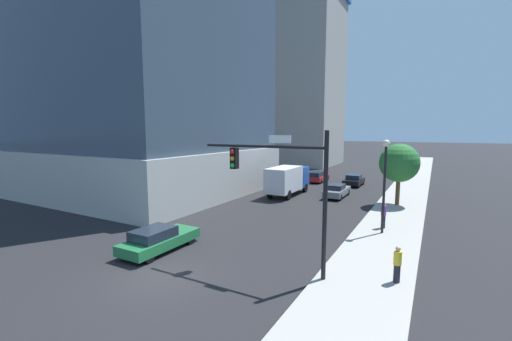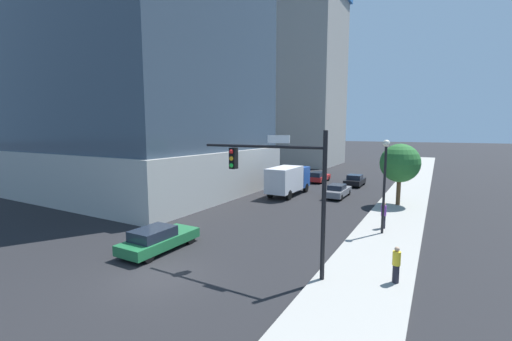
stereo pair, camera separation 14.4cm
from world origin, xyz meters
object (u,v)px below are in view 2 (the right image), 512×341
car_gray (338,191)px  box_truck (288,179)px  car_green (158,239)px  pedestrian_yellow_shirt (396,264)px  construction_building (299,69)px  car_black (355,180)px  traffic_light_pole (281,177)px  pedestrian_purple_shirt (384,215)px  car_red (319,177)px  street_lamp (385,173)px  street_tree (400,163)px

car_gray → box_truck: (-4.79, -1.55, 1.08)m
car_green → pedestrian_yellow_shirt: pedestrian_yellow_shirt is taller
car_gray → car_green: size_ratio=0.98×
construction_building → car_black: 32.73m
traffic_light_pole → pedestrian_purple_shirt: traffic_light_pole is taller
car_red → pedestrian_yellow_shirt: size_ratio=2.69×
construction_building → car_gray: size_ratio=9.25×
pedestrian_yellow_shirt → pedestrian_purple_shirt: (-1.67, 8.18, 0.11)m
car_green → box_truck: box_truck is taller
construction_building → pedestrian_purple_shirt: 48.24m
car_green → pedestrian_yellow_shirt: 12.34m
box_truck → car_gray: bearing=17.9°
car_black → car_gray: (0.00, -7.81, -0.02)m
construction_building → car_green: bearing=-76.7°
car_gray → box_truck: bearing=-162.1°
car_gray → pedestrian_purple_shirt: pedestrian_purple_shirt is taller
car_black → car_green: bearing=-99.9°
car_red → car_green: size_ratio=0.92×
street_lamp → traffic_light_pole: bearing=-112.2°
construction_building → box_truck: (11.60, -31.06, -17.15)m
street_lamp → pedestrian_purple_shirt: size_ratio=3.34×
traffic_light_pole → car_black: 27.12m
traffic_light_pole → car_gray: bearing=97.4°
car_green → car_gray: bearing=76.3°
street_tree → street_lamp: bearing=-89.9°
car_gray → box_truck: 5.14m
car_green → pedestrian_yellow_shirt: size_ratio=2.93×
street_tree → car_red: (-10.59, 9.81, -3.18)m
construction_building → car_gray: (16.39, -29.51, -18.22)m
pedestrian_yellow_shirt → pedestrian_purple_shirt: 8.34m
street_lamp → car_black: size_ratio=1.48×
pedestrian_yellow_shirt → pedestrian_purple_shirt: pedestrian_purple_shirt is taller
construction_building → street_lamp: construction_building is taller
car_gray → pedestrian_yellow_shirt: size_ratio=2.86×
construction_building → pedestrian_purple_shirt: bearing=-60.5°
car_black → street_lamp: bearing=-72.5°
box_truck → pedestrian_purple_shirt: size_ratio=3.76×
street_lamp → car_gray: size_ratio=1.30×
car_gray → pedestrian_yellow_shirt: (7.39, -17.66, 0.31)m
car_red → box_truck: size_ratio=0.64×
traffic_light_pole → car_black: bearing=95.2°
car_gray → street_tree: bearing=-13.2°
construction_building → car_red: construction_building is taller
street_tree → car_green: street_tree is taller
street_lamp → box_truck: size_ratio=0.89×
traffic_light_pole → box_truck: 19.04m
street_tree → car_green: size_ratio=1.15×
street_tree → car_gray: size_ratio=1.18×
street_lamp → car_black: street_lamp is taller
construction_building → pedestrian_yellow_shirt: size_ratio=26.45×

